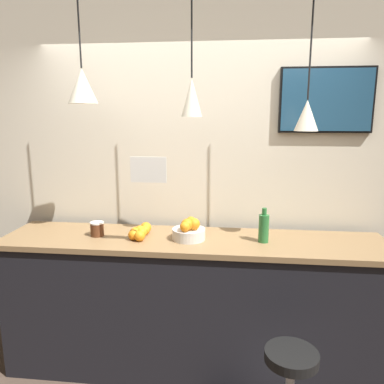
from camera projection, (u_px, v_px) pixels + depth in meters
back_wall at (198, 177)px, 3.07m from camera, size 8.00×0.06×2.90m
service_counter at (192, 305)px, 2.85m from camera, size 2.82×0.61×1.06m
fruit_bowl at (189, 231)px, 2.72m from camera, size 0.24×0.24×0.17m
orange_pile at (140, 232)px, 2.78m from camera, size 0.14×0.27×0.09m
juice_bottle at (264, 228)px, 2.65m from camera, size 0.07×0.07×0.25m
spread_jar at (97, 229)px, 2.80m from camera, size 0.10×0.10×0.11m
pendant_lamp_left at (82, 86)px, 2.59m from camera, size 0.20×0.20×0.77m
pendant_lamp_middle at (192, 97)px, 2.53m from camera, size 0.14×0.14×0.86m
pendant_lamp_right at (307, 114)px, 2.46m from camera, size 0.16×0.16×0.96m
mounted_tv at (326, 100)px, 2.79m from camera, size 0.69×0.04×0.48m
hanging_menu_board at (148, 170)px, 2.45m from camera, size 0.24×0.01×0.17m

